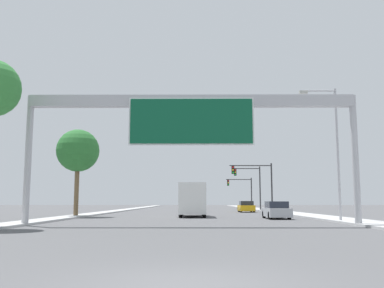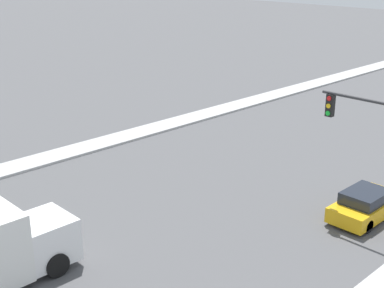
# 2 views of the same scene
# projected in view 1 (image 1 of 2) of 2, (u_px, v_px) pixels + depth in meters

# --- Properties ---
(ground_plane) EXTENTS (300.00, 300.00, 0.00)m
(ground_plane) POSITION_uv_depth(u_px,v_px,m) (184.00, 285.00, 7.58)
(ground_plane) COLOR #515154
(sidewalk_right) EXTENTS (3.00, 120.00, 0.15)m
(sidewalk_right) POSITION_uv_depth(u_px,v_px,m) (265.00, 210.00, 66.99)
(sidewalk_right) COLOR #B2B2B2
(sidewalk_right) RESTS_ON ground
(median_strip_left) EXTENTS (2.00, 120.00, 0.15)m
(median_strip_left) POSITION_uv_depth(u_px,v_px,m) (125.00, 210.00, 67.12)
(median_strip_left) COLOR #B2B2B2
(median_strip_left) RESTS_ON ground
(sign_gantry) EXTENTS (20.30, 0.73, 7.94)m
(sign_gantry) POSITION_uv_depth(u_px,v_px,m) (191.00, 117.00, 26.19)
(sign_gantry) COLOR #B2B2B7
(sign_gantry) RESTS_ON ground
(car_mid_right) EXTENTS (1.89, 4.30, 1.46)m
(car_mid_right) POSITION_uv_depth(u_px,v_px,m) (246.00, 207.00, 56.26)
(car_mid_right) COLOR gold
(car_mid_right) RESTS_ON ground
(car_far_right) EXTENTS (1.78, 4.66, 1.43)m
(car_far_right) POSITION_uv_depth(u_px,v_px,m) (276.00, 211.00, 35.60)
(car_far_right) COLOR #A5A8AD
(car_far_right) RESTS_ON ground
(truck_box_primary) EXTENTS (2.42, 7.75, 3.07)m
(truck_box_primary) POSITION_uv_depth(u_px,v_px,m) (192.00, 200.00, 40.21)
(truck_box_primary) COLOR white
(truck_box_primary) RESTS_ON ground
(traffic_light_near_intersection) EXTENTS (5.57, 0.32, 6.36)m
(traffic_light_near_intersection) POSITION_uv_depth(u_px,v_px,m) (258.00, 178.00, 55.68)
(traffic_light_near_intersection) COLOR #2D2D30
(traffic_light_near_intersection) RESTS_ON ground
(traffic_light_mid_block) EXTENTS (4.20, 0.32, 6.73)m
(traffic_light_mid_block) POSITION_uv_depth(u_px,v_px,m) (252.00, 181.00, 65.61)
(traffic_light_mid_block) COLOR #2D2D30
(traffic_light_mid_block) RESTS_ON ground
(traffic_light_far_intersection) EXTENTS (4.56, 0.32, 5.53)m
(traffic_light_far_intersection) POSITION_uv_depth(u_px,v_px,m) (243.00, 188.00, 75.42)
(traffic_light_far_intersection) COLOR #2D2D30
(traffic_light_far_intersection) RESTS_ON ground
(palm_tree_background) EXTENTS (4.00, 4.00, 8.20)m
(palm_tree_background) POSITION_uv_depth(u_px,v_px,m) (78.00, 151.00, 40.34)
(palm_tree_background) COLOR brown
(palm_tree_background) RESTS_ON ground
(street_lamp_right) EXTENTS (2.67, 0.28, 9.52)m
(street_lamp_right) POSITION_uv_depth(u_px,v_px,m) (333.00, 143.00, 30.36)
(street_lamp_right) COLOR #B2B2B7
(street_lamp_right) RESTS_ON ground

